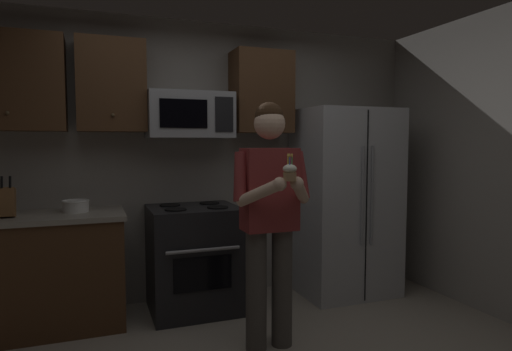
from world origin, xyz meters
The scene contains 11 objects.
wall_back centered at (0.00, 1.75, 1.30)m, with size 4.40×0.10×2.60m, color gray.
wall_right centered at (2.25, 0.30, 1.30)m, with size 0.10×4.40×2.60m, color gray.
oven_range centered at (-0.15, 1.36, 0.46)m, with size 0.76×0.70×0.93m.
microwave centered at (-0.15, 1.48, 1.72)m, with size 0.74×0.41×0.40m.
refrigerator centered at (1.35, 1.32, 0.90)m, with size 0.90×0.75×1.80m.
cabinet_row_upper centered at (-0.72, 1.53, 1.95)m, with size 2.78×0.36×0.76m.
counter_left centered at (-1.45, 1.38, 0.46)m, with size 1.44×0.66×0.92m.
knife_block centered at (-1.60, 1.33, 1.03)m, with size 0.16×0.15×0.32m.
bowl_large_white centered at (-1.10, 1.41, 0.97)m, with size 0.21×0.21×0.10m.
person centered at (0.20, 0.46, 1.00)m, with size 0.60×0.48×1.76m.
cupcake centered at (0.20, 0.13, 1.29)m, with size 0.09×0.09×0.17m.
Camera 1 is at (-0.97, -2.40, 1.48)m, focal length 30.97 mm.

